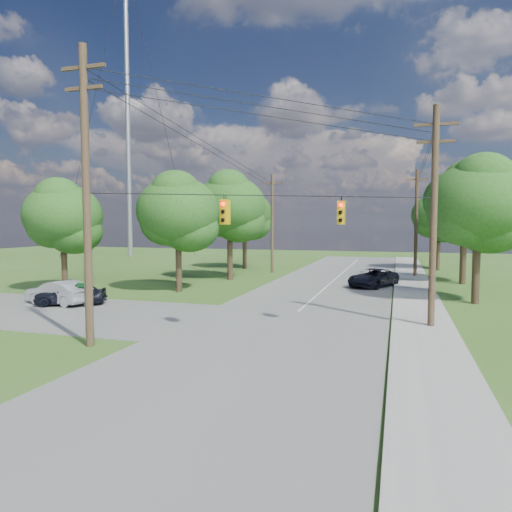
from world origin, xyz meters
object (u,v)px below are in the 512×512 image
(pole_north_e, at_px, (416,222))
(pole_ne, at_px, (434,213))
(car_cross_silver, at_px, (59,292))
(pole_sw, at_px, (86,192))
(car_main_north, at_px, (373,278))
(pole_north_w, at_px, (272,223))
(car_cross_dark, at_px, (71,294))

(pole_north_e, bearing_deg, pole_ne, -90.00)
(pole_ne, distance_m, car_cross_silver, 22.00)
(pole_sw, bearing_deg, car_main_north, 64.81)
(pole_north_e, distance_m, car_cross_silver, 31.14)
(pole_ne, bearing_deg, car_cross_silver, -179.72)
(pole_north_w, bearing_deg, pole_ne, -57.71)
(pole_north_e, xyz_separation_m, car_main_north, (-3.40, -8.12, -4.40))
(pole_sw, distance_m, car_cross_silver, 12.24)
(car_main_north, bearing_deg, car_cross_silver, -117.82)
(pole_sw, distance_m, pole_north_w, 29.62)
(pole_north_e, height_order, car_cross_silver, pole_north_e)
(pole_north_w, height_order, car_cross_dark, pole_north_w)
(car_cross_dark, distance_m, car_cross_silver, 0.89)
(pole_north_e, height_order, pole_north_w, same)
(pole_ne, xyz_separation_m, car_main_north, (-3.40, 13.88, -4.73))
(car_cross_dark, bearing_deg, pole_north_w, 139.40)
(pole_north_w, xyz_separation_m, car_cross_silver, (-7.60, -22.11, -4.36))
(car_cross_silver, bearing_deg, pole_north_e, 145.87)
(pole_north_e, relative_size, car_main_north, 1.97)
(pole_sw, height_order, pole_north_e, pole_sw)
(pole_north_e, relative_size, car_cross_silver, 2.24)
(pole_sw, height_order, pole_ne, pole_sw)
(car_cross_dark, xyz_separation_m, car_main_north, (17.20, 13.99, -0.00))
(pole_ne, distance_m, pole_north_e, 22.00)
(pole_ne, bearing_deg, pole_north_e, 90.00)
(pole_ne, xyz_separation_m, pole_north_w, (-13.90, 22.00, -0.34))
(pole_north_w, distance_m, car_cross_silver, 23.78)
(pole_sw, xyz_separation_m, pole_north_e, (13.50, 29.60, -1.10))
(pole_ne, height_order, pole_north_w, pole_ne)
(pole_ne, height_order, car_cross_silver, pole_ne)
(car_main_north, bearing_deg, pole_ne, -51.75)
(pole_north_e, xyz_separation_m, pole_north_w, (-13.90, 0.00, 0.00))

